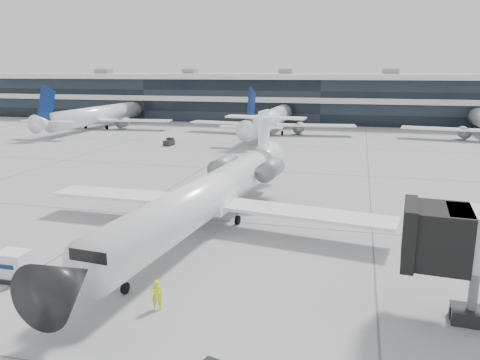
# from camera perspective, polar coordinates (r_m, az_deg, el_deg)

# --- Properties ---
(ground) EXTENTS (220.00, 220.00, 0.00)m
(ground) POSITION_cam_1_polar(r_m,az_deg,el_deg) (37.57, 0.36, -5.22)
(ground) COLOR gray
(ground) RESTS_ON ground
(terminal) EXTENTS (170.00, 22.00, 10.00)m
(terminal) POSITION_cam_1_polar(r_m,az_deg,el_deg) (117.12, 10.23, 9.58)
(terminal) COLOR black
(terminal) RESTS_ON ground
(bg_jet_left) EXTENTS (32.00, 40.00, 9.60)m
(bg_jet_left) POSITION_cam_1_polar(r_m,az_deg,el_deg) (105.08, -16.55, 6.13)
(bg_jet_left) COLOR white
(bg_jet_left) RESTS_ON ground
(bg_jet_center) EXTENTS (32.00, 40.00, 9.60)m
(bg_jet_center) POSITION_cam_1_polar(r_m,az_deg,el_deg) (91.90, 3.81, 5.70)
(bg_jet_center) COLOR white
(bg_jet_center) RESTS_ON ground
(regional_jet) EXTENTS (27.61, 34.48, 7.96)m
(regional_jet) POSITION_cam_1_polar(r_m,az_deg,el_deg) (35.85, -3.58, -1.62)
(regional_jet) COLOR white
(regional_jet) RESTS_ON ground
(ramp_worker) EXTENTS (0.67, 0.54, 1.61)m
(ramp_worker) POSITION_cam_1_polar(r_m,az_deg,el_deg) (24.73, -10.12, -13.57)
(ramp_worker) COLOR #F1FF1A
(ramp_worker) RESTS_ON ground
(cargo_uld) EXTENTS (2.08, 1.55, 1.68)m
(cargo_uld) POSITION_cam_1_polar(r_m,az_deg,el_deg) (30.44, -25.86, -9.41)
(cargo_uld) COLOR black
(cargo_uld) RESTS_ON ground
(traffic_cone) EXTENTS (0.40, 0.40, 0.54)m
(traffic_cone) POSITION_cam_1_polar(r_m,az_deg,el_deg) (45.85, -13.30, -1.85)
(traffic_cone) COLOR orange
(traffic_cone) RESTS_ON ground
(far_tug) EXTENTS (1.41, 2.10, 1.25)m
(far_tug) POSITION_cam_1_polar(r_m,az_deg,el_deg) (77.28, -8.64, 4.60)
(far_tug) COLOR black
(far_tug) RESTS_ON ground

